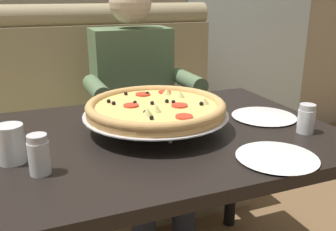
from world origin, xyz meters
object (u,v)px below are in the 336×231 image
object	(u,v)px
pizza	(156,108)
shaker_parmesan	(39,157)
booth_bench	(106,135)
plate_near_left	(277,155)
patio_chair	(217,68)
dining_table	(161,156)
plate_near_right	(264,115)
diner_main	(138,92)
drinking_glass	(11,146)
shaker_pepper_flakes	(306,121)

from	to	relation	value
pizza	shaker_parmesan	size ratio (longest dim) A/B	4.57
booth_bench	plate_near_left	bearing A→B (deg)	-79.20
shaker_parmesan	patio_chair	distance (m)	2.68
dining_table	patio_chair	size ratio (longest dim) A/B	1.39
booth_bench	dining_table	xyz separation A→B (m)	(0.00, -0.90, 0.24)
plate_near_right	patio_chair	bearing A→B (deg)	65.70
dining_table	booth_bench	bearing A→B (deg)	90.00
plate_near_left	patio_chair	bearing A→B (deg)	64.79
booth_bench	diner_main	distance (m)	0.43
diner_main	drinking_glass	world-z (taller)	diner_main
diner_main	patio_chair	distance (m)	1.72
dining_table	plate_near_right	world-z (taller)	plate_near_right
booth_bench	plate_near_left	size ratio (longest dim) A/B	6.26
plate_near_left	patio_chair	world-z (taller)	patio_chair
drinking_glass	diner_main	bearing A→B (deg)	50.01
booth_bench	shaker_pepper_flakes	bearing A→B (deg)	-67.17
booth_bench	shaker_pepper_flakes	size ratio (longest dim) A/B	14.79
shaker_pepper_flakes	plate_near_right	world-z (taller)	shaker_pepper_flakes
shaker_parmesan	patio_chair	size ratio (longest dim) A/B	0.13
shaker_pepper_flakes	drinking_glass	size ratio (longest dim) A/B	0.91
booth_bench	drinking_glass	xyz separation A→B (m)	(-0.47, -0.97, 0.38)
diner_main	plate_near_left	size ratio (longest dim) A/B	5.37
dining_table	drinking_glass	xyz separation A→B (m)	(-0.47, -0.07, 0.14)
dining_table	drinking_glass	world-z (taller)	drinking_glass
plate_near_right	shaker_pepper_flakes	bearing A→B (deg)	-79.53
shaker_pepper_flakes	plate_near_left	world-z (taller)	shaker_pepper_flakes
shaker_parmesan	drinking_glass	xyz separation A→B (m)	(-0.07, 0.10, 0.00)
shaker_pepper_flakes	shaker_parmesan	distance (m)	0.87
shaker_pepper_flakes	plate_near_right	bearing A→B (deg)	100.47
diner_main	shaker_parmesan	distance (m)	0.96
pizza	drinking_glass	xyz separation A→B (m)	(-0.47, -0.10, -0.03)
pizza	shaker_parmesan	distance (m)	0.45
shaker_parmesan	diner_main	bearing A→B (deg)	57.05
shaker_pepper_flakes	shaker_parmesan	xyz separation A→B (m)	(-0.87, 0.02, 0.00)
drinking_glass	patio_chair	size ratio (longest dim) A/B	0.13
booth_bench	shaker_parmesan	size ratio (longest dim) A/B	13.55
dining_table	plate_near_left	bearing A→B (deg)	-54.45
booth_bench	diner_main	world-z (taller)	diner_main
shaker_pepper_flakes	drinking_glass	distance (m)	0.94
dining_table	patio_chair	bearing A→B (deg)	55.92
shaker_pepper_flakes	plate_near_left	distance (m)	0.27
pizza	patio_chair	xyz separation A→B (m)	(1.29, 1.87, -0.29)
pizza	shaker_pepper_flakes	size ratio (longest dim) A/B	4.99
pizza	plate_near_right	bearing A→B (deg)	-4.19
plate_near_left	pizza	bearing A→B (deg)	123.93
diner_main	drinking_glass	distance (m)	0.92
dining_table	shaker_pepper_flakes	world-z (taller)	shaker_pepper_flakes
pizza	drinking_glass	distance (m)	0.48
dining_table	drinking_glass	size ratio (longest dim) A/B	10.84
dining_table	shaker_pepper_flakes	distance (m)	0.51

